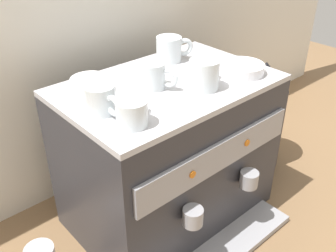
{
  "coord_description": "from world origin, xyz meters",
  "views": [
    {
      "loc": [
        -0.67,
        -0.75,
        0.94
      ],
      "look_at": [
        0.0,
        0.0,
        0.34
      ],
      "focal_mm": 41.39,
      "sensor_mm": 36.0,
      "label": 1
    }
  ],
  "objects_px": {
    "ceramic_bowl_1": "(90,85)",
    "ceramic_cup_3": "(205,74)",
    "espresso_machine": "(169,153)",
    "ceramic_cup_0": "(154,76)",
    "ceramic_cup_1": "(170,49)",
    "ceramic_cup_2": "(101,100)",
    "coffee_grinder": "(260,114)",
    "ceramic_cup_4": "(132,112)",
    "ceramic_bowl_0": "(242,69)"
  },
  "relations": [
    {
      "from": "espresso_machine",
      "to": "coffee_grinder",
      "type": "relative_size",
      "value": 1.45
    },
    {
      "from": "ceramic_cup_3",
      "to": "ceramic_cup_1",
      "type": "bearing_deg",
      "value": 72.85
    },
    {
      "from": "ceramic_cup_0",
      "to": "ceramic_cup_4",
      "type": "bearing_deg",
      "value": -144.52
    },
    {
      "from": "ceramic_cup_1",
      "to": "ceramic_cup_4",
      "type": "relative_size",
      "value": 1.17
    },
    {
      "from": "espresso_machine",
      "to": "ceramic_cup_3",
      "type": "relative_size",
      "value": 5.08
    },
    {
      "from": "ceramic_cup_1",
      "to": "ceramic_cup_2",
      "type": "bearing_deg",
      "value": -157.39
    },
    {
      "from": "ceramic_cup_2",
      "to": "ceramic_bowl_0",
      "type": "xyz_separation_m",
      "value": [
        0.45,
        -0.07,
        -0.02
      ]
    },
    {
      "from": "ceramic_cup_1",
      "to": "ceramic_cup_2",
      "type": "height_order",
      "value": "ceramic_cup_1"
    },
    {
      "from": "ceramic_cup_3",
      "to": "ceramic_cup_4",
      "type": "height_order",
      "value": "ceramic_cup_3"
    },
    {
      "from": "espresso_machine",
      "to": "ceramic_cup_3",
      "type": "height_order",
      "value": "ceramic_cup_3"
    },
    {
      "from": "ceramic_cup_1",
      "to": "ceramic_cup_2",
      "type": "distance_m",
      "value": 0.38
    },
    {
      "from": "ceramic_cup_1",
      "to": "ceramic_cup_3",
      "type": "distance_m",
      "value": 0.22
    },
    {
      "from": "ceramic_cup_0",
      "to": "ceramic_cup_1",
      "type": "xyz_separation_m",
      "value": [
        0.17,
        0.12,
        0.0
      ]
    },
    {
      "from": "ceramic_cup_0",
      "to": "ceramic_bowl_0",
      "type": "height_order",
      "value": "ceramic_cup_0"
    },
    {
      "from": "ceramic_cup_2",
      "to": "ceramic_cup_4",
      "type": "distance_m",
      "value": 0.1
    },
    {
      "from": "ceramic_cup_4",
      "to": "ceramic_cup_2",
      "type": "bearing_deg",
      "value": 103.6
    },
    {
      "from": "ceramic_cup_1",
      "to": "espresso_machine",
      "type": "bearing_deg",
      "value": -133.04
    },
    {
      "from": "ceramic_cup_1",
      "to": "coffee_grinder",
      "type": "xyz_separation_m",
      "value": [
        0.35,
        -0.13,
        -0.31
      ]
    },
    {
      "from": "ceramic_cup_0",
      "to": "ceramic_bowl_0",
      "type": "distance_m",
      "value": 0.28
    },
    {
      "from": "ceramic_cup_4",
      "to": "ceramic_bowl_1",
      "type": "height_order",
      "value": "ceramic_cup_4"
    },
    {
      "from": "ceramic_cup_0",
      "to": "ceramic_cup_1",
      "type": "height_order",
      "value": "ceramic_cup_1"
    },
    {
      "from": "ceramic_cup_4",
      "to": "espresso_machine",
      "type": "bearing_deg",
      "value": 28.24
    },
    {
      "from": "ceramic_cup_3",
      "to": "ceramic_bowl_0",
      "type": "distance_m",
      "value": 0.16
    },
    {
      "from": "ceramic_cup_1",
      "to": "ceramic_bowl_0",
      "type": "bearing_deg",
      "value": -67.07
    },
    {
      "from": "ceramic_cup_0",
      "to": "ceramic_cup_1",
      "type": "relative_size",
      "value": 0.85
    },
    {
      "from": "espresso_machine",
      "to": "ceramic_cup_4",
      "type": "xyz_separation_m",
      "value": [
        -0.22,
        -0.12,
        0.28
      ]
    },
    {
      "from": "espresso_machine",
      "to": "ceramic_cup_0",
      "type": "distance_m",
      "value": 0.29
    },
    {
      "from": "ceramic_cup_2",
      "to": "ceramic_cup_3",
      "type": "bearing_deg",
      "value": -12.76
    },
    {
      "from": "ceramic_cup_4",
      "to": "coffee_grinder",
      "type": "height_order",
      "value": "ceramic_cup_4"
    },
    {
      "from": "ceramic_cup_3",
      "to": "coffee_grinder",
      "type": "bearing_deg",
      "value": 11.06
    },
    {
      "from": "ceramic_cup_0",
      "to": "coffee_grinder",
      "type": "relative_size",
      "value": 0.24
    },
    {
      "from": "ceramic_cup_0",
      "to": "coffee_grinder",
      "type": "height_order",
      "value": "ceramic_cup_0"
    },
    {
      "from": "ceramic_bowl_0",
      "to": "ceramic_cup_2",
      "type": "bearing_deg",
      "value": 171.0
    },
    {
      "from": "ceramic_cup_0",
      "to": "ceramic_bowl_1",
      "type": "height_order",
      "value": "ceramic_cup_0"
    },
    {
      "from": "espresso_machine",
      "to": "ceramic_cup_4",
      "type": "relative_size",
      "value": 6.1
    },
    {
      "from": "ceramic_cup_0",
      "to": "ceramic_cup_4",
      "type": "relative_size",
      "value": 0.99
    },
    {
      "from": "ceramic_cup_0",
      "to": "ceramic_bowl_1",
      "type": "relative_size",
      "value": 0.98
    },
    {
      "from": "ceramic_cup_2",
      "to": "ceramic_cup_4",
      "type": "relative_size",
      "value": 1.11
    },
    {
      "from": "ceramic_cup_0",
      "to": "ceramic_cup_1",
      "type": "distance_m",
      "value": 0.21
    },
    {
      "from": "ceramic_bowl_0",
      "to": "ceramic_bowl_1",
      "type": "xyz_separation_m",
      "value": [
        -0.41,
        0.19,
        0.01
      ]
    },
    {
      "from": "espresso_machine",
      "to": "ceramic_bowl_0",
      "type": "distance_m",
      "value": 0.35
    },
    {
      "from": "ceramic_bowl_0",
      "to": "coffee_grinder",
      "type": "relative_size",
      "value": 0.3
    },
    {
      "from": "ceramic_cup_1",
      "to": "ceramic_cup_2",
      "type": "xyz_separation_m",
      "value": [
        -0.36,
        -0.15,
        -0.0
      ]
    },
    {
      "from": "ceramic_cup_4",
      "to": "coffee_grinder",
      "type": "relative_size",
      "value": 0.24
    },
    {
      "from": "ceramic_cup_4",
      "to": "ceramic_bowl_0",
      "type": "relative_size",
      "value": 0.79
    },
    {
      "from": "ceramic_bowl_1",
      "to": "ceramic_cup_0",
      "type": "bearing_deg",
      "value": -33.38
    },
    {
      "from": "ceramic_cup_2",
      "to": "ceramic_cup_1",
      "type": "bearing_deg",
      "value": 22.61
    },
    {
      "from": "ceramic_cup_0",
      "to": "ceramic_cup_4",
      "type": "height_order",
      "value": "ceramic_cup_0"
    },
    {
      "from": "ceramic_bowl_0",
      "to": "ceramic_cup_0",
      "type": "bearing_deg",
      "value": 160.26
    },
    {
      "from": "ceramic_bowl_1",
      "to": "ceramic_cup_3",
      "type": "bearing_deg",
      "value": -36.52
    }
  ]
}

